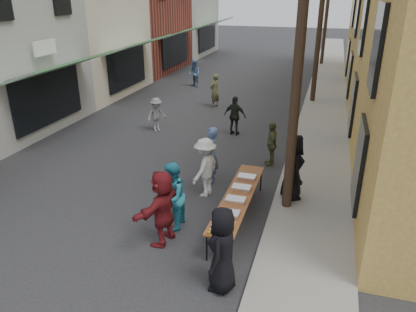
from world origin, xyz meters
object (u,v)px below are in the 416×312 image
Objects in this scene: utility_pole_far at (328,5)px; guest_front_a at (222,250)px; guest_front_c at (172,197)px; utility_pole_mid at (321,15)px; utility_pole_near at (300,45)px; server at (293,167)px; catering_tray_sausage at (222,227)px; serving_table at (238,197)px.

utility_pole_far is 27.92m from guest_front_a.
guest_front_c is at bearing -133.23° from guest_front_a.
utility_pole_mid is 4.92× the size of guest_front_c.
utility_pole_near is 3.47m from server.
guest_front_a reaches higher than catering_tray_sausage.
catering_tray_sausage is at bearing -90.00° from serving_table.
serving_table is 2.07× the size of server.
utility_pole_far is at bearing 172.60° from guest_front_c.
utility_pole_far reaches higher than guest_front_c.
server is at bearing -89.88° from utility_pole_far.
catering_tray_sausage is 0.27× the size of guest_front_c.
catering_tray_sausage is at bearing 135.81° from server.
utility_pole_mid is (0.00, 12.00, 0.00)m from utility_pole_near.
guest_front_a is 1.02× the size of guest_front_c.
guest_front_a is (-0.90, -15.67, -3.57)m from utility_pole_mid.
utility_pole_mid is at bearing -90.00° from utility_pole_far.
serving_table is at bearing 118.46° from server.
utility_pole_far reaches higher than catering_tray_sausage.
serving_table is at bearing -95.15° from utility_pole_mid.
catering_tray_sausage is (-1.17, -26.68, -3.71)m from utility_pole_far.
utility_pole_near is 4.92× the size of guest_front_c.
serving_table is at bearing 90.00° from catering_tray_sausage.
utility_pole_mid is 12.00m from utility_pole_far.
catering_tray_sausage reaches higher than serving_table.
utility_pole_far is 26.96m from catering_tray_sausage.
serving_table is at bearing -172.21° from guest_front_a.
utility_pole_near is 4.65× the size of server.
utility_pole_far is 4.65× the size of server.
serving_table is 1.65m from catering_tray_sausage.
guest_front_a is at bearing -93.29° from utility_pole_mid.
utility_pole_near is 24.00m from utility_pole_far.
utility_pole_mid is 13.62m from serving_table.
utility_pole_near is at bearing 123.19° from guest_front_c.
utility_pole_far reaches higher than guest_front_a.
utility_pole_far is 4.84× the size of guest_front_a.
guest_front_a is at bearing -91.86° from utility_pole_far.
guest_front_c is 3.64m from server.
guest_front_c is (-1.53, -0.83, 0.20)m from serving_table.
server is (0.95, 4.19, 0.14)m from guest_front_a.
serving_table is 2.19× the size of guest_front_c.
utility_pole_mid is 18.00× the size of catering_tray_sausage.
server is at bearing 51.72° from serving_table.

